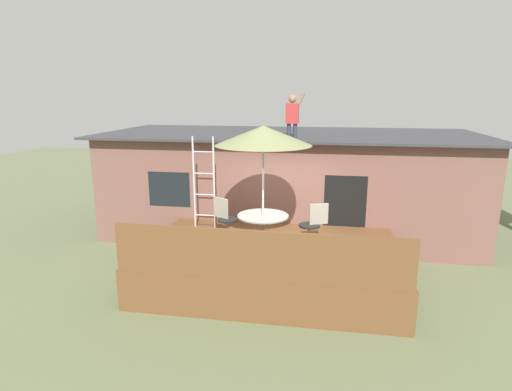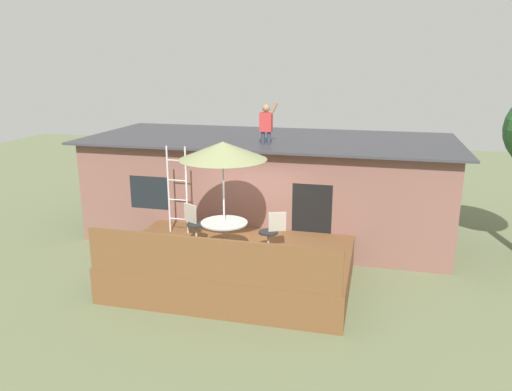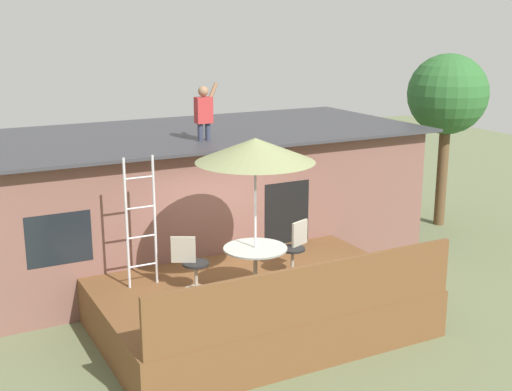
# 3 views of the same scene
# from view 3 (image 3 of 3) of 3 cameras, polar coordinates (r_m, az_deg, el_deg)

# --- Properties ---
(ground_plane) EXTENTS (40.00, 40.00, 0.00)m
(ground_plane) POSITION_cam_3_polar(r_m,az_deg,el_deg) (11.86, -0.05, -10.96)
(ground_plane) COLOR #66704C
(house) EXTENTS (10.50, 4.50, 2.85)m
(house) POSITION_cam_3_polar(r_m,az_deg,el_deg) (14.47, -6.69, -0.29)
(house) COLOR brown
(house) RESTS_ON ground
(deck) EXTENTS (5.26, 3.61, 0.80)m
(deck) POSITION_cam_3_polar(r_m,az_deg,el_deg) (11.69, -0.05, -9.19)
(deck) COLOR brown
(deck) RESTS_ON ground
(deck_railing) EXTENTS (5.16, 0.08, 0.90)m
(deck_railing) POSITION_cam_3_polar(r_m,az_deg,el_deg) (9.96, 4.69, -8.27)
(deck_railing) COLOR brown
(deck_railing) RESTS_ON deck
(patio_table) EXTENTS (1.04, 1.04, 0.74)m
(patio_table) POSITION_cam_3_polar(r_m,az_deg,el_deg) (11.02, -0.06, -5.19)
(patio_table) COLOR #A59E8C
(patio_table) RESTS_ON deck
(patio_umbrella) EXTENTS (1.90, 1.90, 2.54)m
(patio_umbrella) POSITION_cam_3_polar(r_m,az_deg,el_deg) (10.56, -0.06, 3.85)
(patio_umbrella) COLOR silver
(patio_umbrella) RESTS_ON deck
(step_ladder) EXTENTS (0.52, 0.04, 2.20)m
(step_ladder) POSITION_cam_3_polar(r_m,az_deg,el_deg) (11.25, -9.68, -2.23)
(step_ladder) COLOR silver
(step_ladder) RESTS_ON deck
(person_figure) EXTENTS (0.47, 0.20, 1.11)m
(person_figure) POSITION_cam_3_polar(r_m,az_deg,el_deg) (13.09, -4.40, 7.27)
(person_figure) COLOR #33384C
(person_figure) RESTS_ON house
(patio_chair_left) EXTENTS (0.58, 0.44, 0.92)m
(patio_chair_left) POSITION_cam_3_polar(r_m,az_deg,el_deg) (11.14, -5.47, -5.75)
(patio_chair_left) COLOR #A59E8C
(patio_chair_left) RESTS_ON deck
(patio_chair_right) EXTENTS (0.60, 0.44, 0.92)m
(patio_chair_right) POSITION_cam_3_polar(r_m,az_deg,el_deg) (11.85, 3.31, -4.45)
(patio_chair_right) COLOR #A59E8C
(patio_chair_right) RESTS_ON deck
(backyard_tree) EXTENTS (1.99, 1.99, 4.35)m
(backyard_tree) POSITION_cam_3_polar(r_m,az_deg,el_deg) (17.53, 15.85, 8.08)
(backyard_tree) COLOR brown
(backyard_tree) RESTS_ON ground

